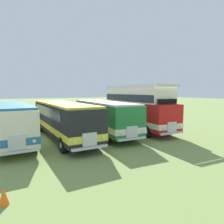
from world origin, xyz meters
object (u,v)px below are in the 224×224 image
bus_third_in_row (11,120)px  cone_near_end (4,196)px  bus_fourth_in_row (63,117)px  bus_fifth_in_row (103,115)px  bus_sixth_in_row (136,107)px

bus_third_in_row → cone_near_end: size_ratio=15.22×
bus_fourth_in_row → bus_third_in_row: bearing=175.5°
bus_fifth_in_row → cone_near_end: bearing=-132.4°
cone_near_end → bus_fourth_in_row: bearing=63.8°
bus_third_in_row → bus_sixth_in_row: bearing=-0.0°
bus_fifth_in_row → cone_near_end: (-8.24, -9.03, -1.43)m
bus_third_in_row → cone_near_end: (-0.54, -9.22, -1.43)m
bus_fifth_in_row → bus_sixth_in_row: size_ratio=0.99×
bus_third_in_row → bus_fourth_in_row: 3.86m
bus_third_in_row → bus_sixth_in_row: size_ratio=0.94×
bus_sixth_in_row → cone_near_end: bus_sixth_in_row is taller
bus_fourth_in_row → bus_sixth_in_row: bearing=2.3°
bus_fourth_in_row → bus_fifth_in_row: bearing=1.8°
bus_third_in_row → cone_near_end: bus_third_in_row is taller
bus_third_in_row → cone_near_end: 9.35m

